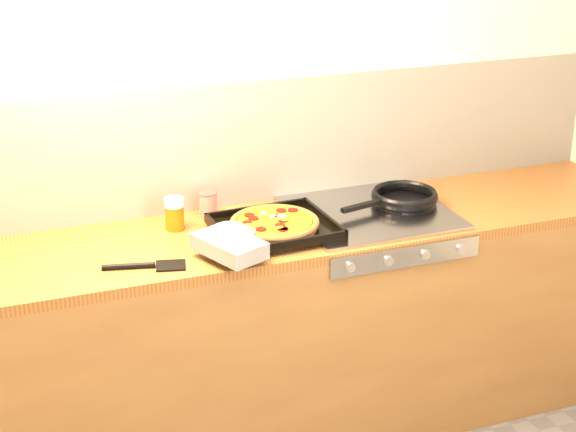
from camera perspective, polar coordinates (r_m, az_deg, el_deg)
name	(u,v)px	position (r m, az deg, el deg)	size (l,w,h in m)	color
room_shell	(237,145)	(3.47, -3.34, 4.64)	(3.20, 3.20, 3.20)	white
counter_run	(263,335)	(3.50, -1.66, -7.70)	(3.20, 0.62, 0.90)	brown
stovetop	(370,213)	(3.46, 5.33, 0.19)	(0.60, 0.56, 0.02)	#A0A1A6
pizza_on_tray	(261,229)	(3.19, -1.74, -0.87)	(0.56, 0.51, 0.07)	black
frying_pan	(403,198)	(3.53, 7.46, 1.18)	(0.46, 0.32, 0.04)	black
tomato_can	(208,205)	(3.42, -5.18, 0.74)	(0.08, 0.08, 0.10)	#AB0E0D
juice_glass	(175,214)	(3.31, -7.34, 0.16)	(0.08, 0.08, 0.12)	#EE5B0E
wooden_spoon	(270,207)	(3.49, -1.20, 0.59)	(0.30, 0.07, 0.02)	#A27644
black_spatula	(146,266)	(3.03, -9.15, -3.20)	(0.29, 0.11, 0.02)	black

